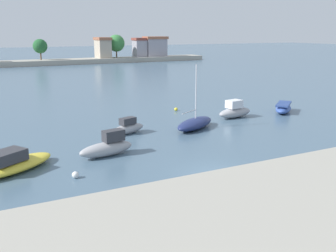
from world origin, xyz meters
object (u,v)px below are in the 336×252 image
object	(u,v)px
moored_boat_0	(14,163)
moored_boat_3	(195,123)
moored_boat_5	(283,108)
mooring_buoy_0	(75,175)
mooring_buoy_1	(176,109)
moored_boat_4	(235,111)
moored_boat_2	(128,127)
moored_boat_1	(108,147)

from	to	relation	value
moored_boat_0	moored_boat_3	size ratio (longest dim) A/B	1.00
moored_boat_0	moored_boat_5	distance (m)	28.12
moored_boat_5	moored_boat_3	bearing A→B (deg)	148.58
mooring_buoy_0	mooring_buoy_1	world-z (taller)	mooring_buoy_0
moored_boat_0	mooring_buoy_1	bearing A→B (deg)	1.25
moored_boat_4	moored_boat_2	bearing A→B (deg)	177.11
moored_boat_5	mooring_buoy_1	distance (m)	11.48
moored_boat_0	mooring_buoy_0	distance (m)	4.25
moored_boat_0	mooring_buoy_0	xyz separation A→B (m)	(3.12, -2.88, -0.30)
moored_boat_3	mooring_buoy_0	distance (m)	14.19
moored_boat_0	moored_boat_1	world-z (taller)	moored_boat_1
moored_boat_3	mooring_buoy_1	bearing A→B (deg)	44.76
moored_boat_3	moored_boat_0	bearing A→B (deg)	165.31
moored_boat_5	mooring_buoy_1	bearing A→B (deg)	109.46
moored_boat_4	mooring_buoy_0	distance (m)	20.41
moored_boat_1	moored_boat_3	distance (m)	10.04
moored_boat_3	moored_boat_5	size ratio (longest dim) A/B	1.38
moored_boat_1	moored_boat_2	bearing A→B (deg)	45.63
mooring_buoy_0	moored_boat_1	bearing A→B (deg)	46.45
moored_boat_3	moored_boat_4	distance (m)	6.28
moored_boat_3	moored_boat_2	bearing A→B (deg)	139.74
moored_boat_2	moored_boat_5	xyz separation A→B (m)	(17.93, 0.67, -0.06)
moored_boat_0	moored_boat_2	bearing A→B (deg)	-3.79
moored_boat_2	moored_boat_4	size ratio (longest dim) A/B	0.83
moored_boat_2	moored_boat_1	bearing A→B (deg)	-143.85
moored_boat_4	mooring_buoy_0	xyz separation A→B (m)	(-18.26, -9.10, -0.47)
moored_boat_2	moored_boat_5	size ratio (longest dim) A/B	0.83
moored_boat_3	moored_boat_4	xyz separation A→B (m)	(5.91, 2.13, 0.18)
moored_boat_4	mooring_buoy_0	bearing A→B (deg)	-161.29
moored_boat_0	mooring_buoy_0	size ratio (longest dim) A/B	13.95
moored_boat_3	moored_boat_5	bearing A→B (deg)	-21.05
mooring_buoy_1	moored_boat_4	bearing A→B (deg)	-55.70
moored_boat_3	moored_boat_5	world-z (taller)	moored_boat_3
moored_boat_5	mooring_buoy_0	size ratio (longest dim) A/B	10.14
moored_boat_1	mooring_buoy_1	distance (m)	16.17
moored_boat_0	mooring_buoy_0	world-z (taller)	moored_boat_0
mooring_buoy_0	moored_boat_4	bearing A→B (deg)	26.49
moored_boat_1	moored_boat_2	xyz separation A→B (m)	(3.39, 4.88, -0.10)
moored_boat_3	mooring_buoy_0	size ratio (longest dim) A/B	13.96
moored_boat_1	mooring_buoy_1	size ratio (longest dim) A/B	10.94
moored_boat_2	mooring_buoy_0	xyz separation A→B (m)	(-6.45, -8.09, -0.34)
moored_boat_3	mooring_buoy_1	xyz separation A→B (m)	(2.15, 7.64, -0.30)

